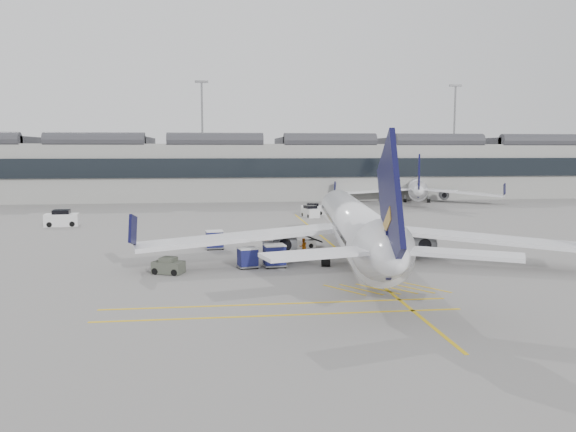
{
  "coord_description": "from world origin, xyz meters",
  "views": [
    {
      "loc": [
        -1.59,
        -44.37,
        9.59
      ],
      "look_at": [
        4.4,
        3.7,
        4.0
      ],
      "focal_mm": 35.0,
      "sensor_mm": 36.0,
      "label": 1
    }
  ],
  "objects": [
    {
      "name": "baggage_cart_d",
      "position": [
        0.74,
        1.2,
        0.91
      ],
      "size": [
        1.89,
        1.68,
        1.7
      ],
      "rotation": [
        0.0,
        0.0,
        0.24
      ],
      "color": "gray",
      "rests_on": "ground"
    },
    {
      "name": "terminal",
      "position": [
        0.0,
        71.93,
        6.14
      ],
      "size": [
        200.0,
        20.45,
        12.4
      ],
      "color": "#9E9E99",
      "rests_on": "ground"
    },
    {
      "name": "pushback_tug",
      "position": [
        -5.57,
        -0.1,
        0.58
      ],
      "size": [
        2.69,
        2.21,
        1.3
      ],
      "rotation": [
        0.0,
        0.0,
        -0.41
      ],
      "color": "#4A4F43",
      "rests_on": "ground"
    },
    {
      "name": "light_masts",
      "position": [
        -1.67,
        86.0,
        14.49
      ],
      "size": [
        113.0,
        0.6,
        25.45
      ],
      "color": "slate",
      "rests_on": "ground"
    },
    {
      "name": "service_van_right",
      "position": [
        12.65,
        39.61,
        0.8
      ],
      "size": [
        3.61,
        2.04,
        1.78
      ],
      "rotation": [
        0.0,
        0.0,
        -0.09
      ],
      "color": "silver",
      "rests_on": "ground"
    },
    {
      "name": "ground",
      "position": [
        0.0,
        0.0,
        0.0
      ],
      "size": [
        220.0,
        220.0,
        0.0
      ],
      "primitive_type": "plane",
      "color": "gray",
      "rests_on": "ground"
    },
    {
      "name": "safety_cone_nose",
      "position": [
        13.45,
        21.77,
        0.26
      ],
      "size": [
        0.38,
        0.38,
        0.52
      ],
      "primitive_type": "cone",
      "color": "#F24C0A",
      "rests_on": "ground"
    },
    {
      "name": "baggage_cart_a",
      "position": [
        3.11,
        3.3,
        0.98
      ],
      "size": [
        2.04,
        1.82,
        1.83
      ],
      "rotation": [
        0.0,
        0.0,
        0.26
      ],
      "color": "gray",
      "rests_on": "ground"
    },
    {
      "name": "baggage_cart_b",
      "position": [
        -2.02,
        10.63,
        0.99
      ],
      "size": [
        1.92,
        1.65,
        1.85
      ],
      "rotation": [
        0.0,
        0.0,
        0.12
      ],
      "color": "gray",
      "rests_on": "ground"
    },
    {
      "name": "ramp_agent_a",
      "position": [
        2.89,
        8.41,
        0.95
      ],
      "size": [
        0.83,
        0.75,
        1.9
      ],
      "primitive_type": "imported",
      "rotation": [
        0.0,
        0.0,
        0.54
      ],
      "color": "orange",
      "rests_on": "ground"
    },
    {
      "name": "airliner_far",
      "position": [
        36.08,
        58.68,
        2.69
      ],
      "size": [
        29.91,
        33.17,
        9.17
      ],
      "rotation": [
        0.0,
        0.0,
        -0.33
      ],
      "color": "white",
      "rests_on": "ground"
    },
    {
      "name": "safety_cone_engine",
      "position": [
        13.03,
        2.75,
        0.23
      ],
      "size": [
        0.32,
        0.32,
        0.45
      ],
      "primitive_type": "cone",
      "color": "#F24C0A",
      "rests_on": "ground"
    },
    {
      "name": "baggage_cart_c",
      "position": [
        2.98,
        1.28,
        1.03
      ],
      "size": [
        1.98,
        1.7,
        1.92
      ],
      "rotation": [
        0.0,
        0.0,
        0.12
      ],
      "color": "gray",
      "rests_on": "ground"
    },
    {
      "name": "ramp_agent_b",
      "position": [
        6.18,
        6.52,
        0.79
      ],
      "size": [
        0.84,
        0.69,
        1.58
      ],
      "primitive_type": "imported",
      "rotation": [
        0.0,
        0.0,
        3.27
      ],
      "color": "orange",
      "rests_on": "ground"
    },
    {
      "name": "service_van_mid",
      "position": [
        11.77,
        36.36,
        0.76
      ],
      "size": [
        2.41,
        3.62,
        1.71
      ],
      "rotation": [
        0.0,
        0.0,
        1.81
      ],
      "color": "silver",
      "rests_on": "ground"
    },
    {
      "name": "service_van_left",
      "position": [
        -21.71,
        30.48,
        0.94
      ],
      "size": [
        4.3,
        2.48,
        2.11
      ],
      "rotation": [
        0.0,
        0.0,
        0.11
      ],
      "color": "silver",
      "rests_on": "ground"
    },
    {
      "name": "apron_markings",
      "position": [
        10.0,
        10.0,
        0.01
      ],
      "size": [
        0.25,
        60.0,
        0.01
      ],
      "primitive_type": "cube",
      "color": "gold",
      "rests_on": "ground"
    },
    {
      "name": "airliner_main",
      "position": [
        10.07,
        2.63,
        3.2
      ],
      "size": [
        37.24,
        40.91,
        10.9
      ],
      "rotation": [
        0.0,
        0.0,
        -0.12
      ],
      "color": "white",
      "rests_on": "ground"
    },
    {
      "name": "belt_loader",
      "position": [
        5.87,
        10.61,
        0.57
      ],
      "size": [
        4.86,
        2.19,
        1.93
      ],
      "rotation": [
        0.0,
        0.0,
        0.18
      ],
      "color": "silver",
      "rests_on": "ground"
    }
  ]
}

